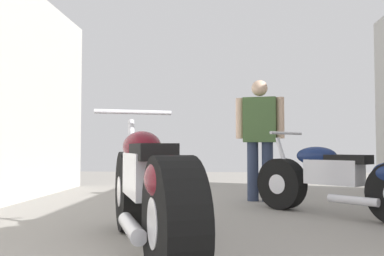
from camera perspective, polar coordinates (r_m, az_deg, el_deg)
ground_plane at (r=3.70m, az=5.12°, el=-13.71°), size 16.20×16.20×0.00m
motorcycle_maroon_cruiser at (r=2.78m, az=-6.14°, el=-8.42°), size 1.02×2.13×1.02m
motorcycle_black_naked at (r=4.48m, az=19.48°, el=-6.82°), size 1.45×1.47×0.89m
mechanic_in_blue at (r=5.53m, az=9.39°, el=-0.59°), size 0.65×0.30×1.60m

